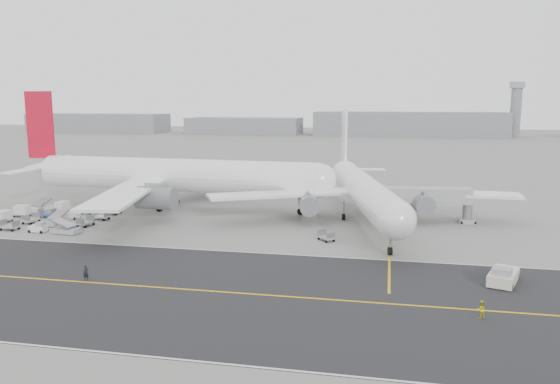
% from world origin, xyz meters
% --- Properties ---
extents(ground, '(700.00, 700.00, 0.00)m').
position_xyz_m(ground, '(0.00, 0.00, 0.00)').
color(ground, gray).
rests_on(ground, ground).
extents(taxiway, '(220.00, 59.00, 0.03)m').
position_xyz_m(taxiway, '(5.02, -17.98, 0.01)').
color(taxiway, '#27272A').
rests_on(taxiway, ground).
extents(horizon_buildings, '(520.00, 28.00, 28.00)m').
position_xyz_m(horizon_buildings, '(30.00, 260.00, 0.00)').
color(horizon_buildings, gray).
rests_on(horizon_buildings, ground).
extents(control_tower, '(7.00, 7.00, 31.25)m').
position_xyz_m(control_tower, '(100.00, 265.00, 16.25)').
color(control_tower, gray).
rests_on(control_tower, ground).
extents(airliner_a, '(65.31, 64.48, 22.51)m').
position_xyz_m(airliner_a, '(-11.95, 25.39, 6.48)').
color(airliner_a, white).
rests_on(airliner_a, ground).
extents(airliner_b, '(52.68, 53.84, 18.84)m').
position_xyz_m(airliner_b, '(25.23, 21.53, 5.43)').
color(airliner_b, white).
rests_on(airliner_b, ground).
extents(pushback_tug, '(4.46, 7.49, 2.13)m').
position_xyz_m(pushback_tug, '(42.72, -8.98, 0.88)').
color(pushback_tug, beige).
rests_on(pushback_tug, ground).
extents(jet_bridge, '(16.58, 4.89, 6.20)m').
position_xyz_m(jet_bridge, '(35.98, 22.19, 4.32)').
color(jet_bridge, gray).
rests_on(jet_bridge, ground).
extents(gse_cluster, '(24.99, 24.19, 2.15)m').
position_xyz_m(gse_cluster, '(-27.48, 10.27, 0.00)').
color(gse_cluster, '#9B9CA1').
rests_on(gse_cluster, ground).
extents(stray_dolly, '(2.84, 2.92, 1.56)m').
position_xyz_m(stray_dolly, '(20.72, 6.24, 0.00)').
color(stray_dolly, silver).
rests_on(stray_dolly, ground).
extents(ground_crew_a, '(0.74, 0.57, 1.81)m').
position_xyz_m(ground_crew_a, '(-4.56, -17.31, 0.90)').
color(ground_crew_a, black).
rests_on(ground_crew_a, ground).
extents(ground_crew_b, '(1.03, 0.92, 1.74)m').
position_xyz_m(ground_crew_b, '(38.65, -19.96, 0.87)').
color(ground_crew_b, gold).
rests_on(ground_crew_b, ground).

